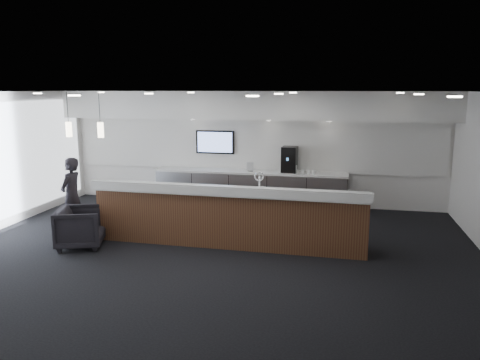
% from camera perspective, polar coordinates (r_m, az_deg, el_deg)
% --- Properties ---
extents(ground, '(10.00, 10.00, 0.00)m').
position_cam_1_polar(ground, '(9.02, -3.23, -8.76)').
color(ground, black).
rests_on(ground, ground).
extents(ceiling, '(10.00, 8.00, 0.02)m').
position_cam_1_polar(ceiling, '(8.49, -3.45, 10.66)').
color(ceiling, black).
rests_on(ceiling, back_wall).
extents(back_wall, '(10.00, 0.02, 3.00)m').
position_cam_1_polar(back_wall, '(12.49, 1.51, 3.90)').
color(back_wall, white).
rests_on(back_wall, ground).
extents(soffit_bulkhead, '(10.00, 0.90, 0.70)m').
position_cam_1_polar(soffit_bulkhead, '(11.96, 1.14, 9.11)').
color(soffit_bulkhead, silver).
rests_on(soffit_bulkhead, back_wall).
extents(alcove_panel, '(9.80, 0.06, 1.40)m').
position_cam_1_polar(alcove_panel, '(12.45, 1.49, 4.34)').
color(alcove_panel, silver).
rests_on(alcove_panel, back_wall).
extents(back_credenza, '(5.06, 0.66, 0.95)m').
position_cam_1_polar(back_credenza, '(12.31, 1.18, -1.03)').
color(back_credenza, '#9C9FA5').
rests_on(back_credenza, ground).
extents(wall_tv, '(1.05, 0.08, 0.62)m').
position_cam_1_polar(wall_tv, '(12.60, -3.05, 4.64)').
color(wall_tv, black).
rests_on(wall_tv, back_wall).
extents(pendant_left, '(0.12, 0.12, 0.30)m').
position_cam_1_polar(pendant_left, '(10.15, -15.42, 6.11)').
color(pendant_left, '#FFECC6').
rests_on(pendant_left, ceiling).
extents(pendant_right, '(0.12, 0.12, 0.30)m').
position_cam_1_polar(pendant_right, '(10.49, -18.84, 6.06)').
color(pendant_right, '#FFECC6').
rests_on(pendant_right, ceiling).
extents(ceiling_can_lights, '(7.00, 5.00, 0.02)m').
position_cam_1_polar(ceiling_can_lights, '(8.49, -3.45, 10.46)').
color(ceiling_can_lights, white).
rests_on(ceiling_can_lights, ceiling).
extents(service_counter, '(5.45, 0.98, 1.49)m').
position_cam_1_polar(service_counter, '(9.31, -1.37, -4.41)').
color(service_counter, '#4A2718').
rests_on(service_counter, ground).
extents(coffee_machine, '(0.41, 0.52, 0.66)m').
position_cam_1_polar(coffee_machine, '(12.05, 6.06, 2.51)').
color(coffee_machine, black).
rests_on(coffee_machine, back_credenza).
extents(info_sign_left, '(0.17, 0.06, 0.24)m').
position_cam_1_polar(info_sign_left, '(12.13, 1.24, 1.63)').
color(info_sign_left, silver).
rests_on(info_sign_left, back_credenza).
extents(info_sign_right, '(0.16, 0.04, 0.21)m').
position_cam_1_polar(info_sign_right, '(11.93, 6.61, 1.33)').
color(info_sign_right, silver).
rests_on(info_sign_right, back_credenza).
extents(armchair, '(1.09, 1.08, 0.79)m').
position_cam_1_polar(armchair, '(9.71, -18.85, -5.46)').
color(armchair, black).
rests_on(armchair, ground).
extents(lounge_guest, '(0.40, 0.60, 1.63)m').
position_cam_1_polar(lounge_guest, '(10.63, -19.84, -1.77)').
color(lounge_guest, black).
rests_on(lounge_guest, ground).
extents(cup_0, '(0.10, 0.10, 0.09)m').
position_cam_1_polar(cup_0, '(11.91, 8.99, 0.97)').
color(cup_0, white).
rests_on(cup_0, back_credenza).
extents(cup_1, '(0.14, 0.14, 0.09)m').
position_cam_1_polar(cup_1, '(11.92, 8.32, 1.00)').
color(cup_1, white).
rests_on(cup_1, back_credenza).
extents(cup_2, '(0.12, 0.12, 0.09)m').
position_cam_1_polar(cup_2, '(11.93, 7.65, 1.02)').
color(cup_2, white).
rests_on(cup_2, back_credenza).
extents(cup_3, '(0.13, 0.13, 0.09)m').
position_cam_1_polar(cup_3, '(11.94, 6.98, 1.05)').
color(cup_3, white).
rests_on(cup_3, back_credenza).
extents(cup_4, '(0.14, 0.14, 0.09)m').
position_cam_1_polar(cup_4, '(11.95, 6.31, 1.07)').
color(cup_4, white).
rests_on(cup_4, back_credenza).
extents(cup_5, '(0.11, 0.11, 0.09)m').
position_cam_1_polar(cup_5, '(11.97, 5.64, 1.10)').
color(cup_5, white).
rests_on(cup_5, back_credenza).
extents(cup_6, '(0.14, 0.14, 0.09)m').
position_cam_1_polar(cup_6, '(11.98, 4.98, 1.12)').
color(cup_6, white).
rests_on(cup_6, back_credenza).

